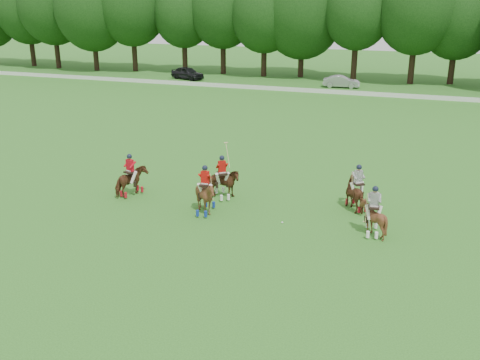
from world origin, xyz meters
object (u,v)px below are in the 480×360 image
(polo_red_c, at_px, (205,196))
(car_left, at_px, (187,73))
(polo_ball, at_px, (282,222))
(polo_red_b, at_px, (222,183))
(polo_stripe_a, at_px, (357,194))
(polo_red_a, at_px, (131,181))
(car_mid, at_px, (341,82))
(polo_stripe_b, at_px, (373,218))

(polo_red_c, bearing_deg, car_left, 116.45)
(polo_ball, bearing_deg, car_left, 120.64)
(car_left, relative_size, polo_red_b, 1.63)
(polo_stripe_a, bearing_deg, polo_ball, -135.20)
(polo_red_b, bearing_deg, polo_red_a, -164.33)
(polo_red_c, bearing_deg, polo_red_a, 168.77)
(car_mid, distance_m, polo_red_c, 39.54)
(car_left, distance_m, polo_stripe_a, 45.07)
(polo_red_b, xyz_separation_m, polo_stripe_a, (6.60, 0.74, 0.02))
(polo_red_c, bearing_deg, car_mid, 90.74)
(car_mid, relative_size, polo_stripe_a, 1.81)
(polo_red_a, height_order, polo_stripe_a, polo_stripe_a)
(polo_stripe_b, bearing_deg, polo_red_a, 176.90)
(car_left, xyz_separation_m, polo_stripe_a, (26.25, -36.64, 0.04))
(car_mid, bearing_deg, polo_red_c, 175.76)
(polo_red_a, height_order, polo_ball, polo_red_a)
(car_mid, distance_m, polo_stripe_a, 37.32)
(car_left, distance_m, polo_red_c, 44.16)
(car_left, bearing_deg, polo_red_b, -132.48)
(polo_red_a, bearing_deg, polo_stripe_b, -3.10)
(car_left, relative_size, polo_red_a, 2.05)
(car_left, xyz_separation_m, polo_red_b, (19.65, -37.38, 0.02))
(polo_red_c, bearing_deg, polo_stripe_a, 23.82)
(car_mid, relative_size, polo_red_b, 1.46)
(polo_red_a, distance_m, polo_ball, 8.31)
(car_left, distance_m, polo_ball, 45.89)
(polo_red_a, xyz_separation_m, polo_stripe_b, (12.15, -0.66, -0.01))
(car_mid, height_order, polo_ball, car_mid)
(car_left, height_order, polo_red_c, polo_red_c)
(polo_ball, bearing_deg, polo_red_c, -179.05)
(polo_red_a, relative_size, polo_ball, 24.47)
(polo_red_c, xyz_separation_m, polo_ball, (3.71, 0.06, -0.81))
(polo_stripe_a, bearing_deg, car_mid, 100.94)
(car_mid, distance_m, polo_red_b, 37.39)
(polo_red_a, bearing_deg, car_mid, 84.07)
(polo_ball, bearing_deg, polo_red_b, 150.72)
(car_left, bearing_deg, polo_red_a, -138.80)
(polo_red_b, relative_size, polo_ball, 30.76)
(car_mid, distance_m, polo_ball, 39.71)
(polo_stripe_a, bearing_deg, polo_stripe_b, -68.36)
(polo_red_a, distance_m, polo_stripe_b, 12.17)
(car_mid, height_order, polo_stripe_a, polo_stripe_a)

